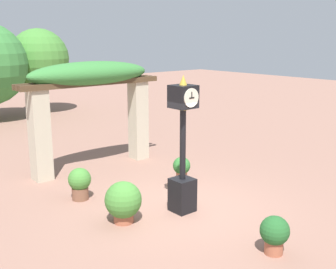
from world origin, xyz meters
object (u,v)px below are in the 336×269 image
potted_plant_near_right (123,201)px  potted_plant_far_left (182,168)px  potted_plant_near_left (80,182)px  pedestal_clock (183,152)px  potted_plant_far_right (275,233)px

potted_plant_near_right → potted_plant_far_left: potted_plant_near_right is taller
potted_plant_near_left → potted_plant_far_left: potted_plant_near_left is taller
pedestal_clock → potted_plant_near_left: bearing=124.2°
potted_plant_near_right → potted_plant_far_right: 3.15m
pedestal_clock → potted_plant_near_left: 2.71m
potted_plant_near_left → potted_plant_near_right: potted_plant_near_right is taller
potted_plant_near_right → potted_plant_far_right: bearing=-64.9°
potted_plant_far_left → potted_plant_near_left: bearing=166.2°
pedestal_clock → potted_plant_far_left: (1.27, 1.44, -0.97)m
pedestal_clock → potted_plant_near_left: pedestal_clock is taller
potted_plant_far_left → potted_plant_far_right: potted_plant_far_right is taller
potted_plant_near_right → potted_plant_far_left: size_ratio=1.28×
potted_plant_near_right → potted_plant_far_right: size_ratio=1.25×
potted_plant_far_left → potted_plant_far_right: 4.15m
potted_plant_far_left → pedestal_clock: bearing=-131.5°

